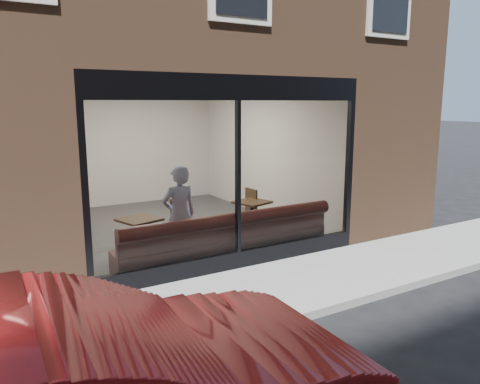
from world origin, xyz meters
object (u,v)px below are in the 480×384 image
cafe_chair_right (244,222)px  person (179,215)px  cafe_table_right (252,202)px  banquette (227,249)px  cafe_table_left (139,220)px  cafe_chair_left (167,239)px

cafe_chair_right → person: bearing=28.1°
person → cafe_table_right: bearing=-162.0°
banquette → cafe_table_left: (-1.28, 0.86, 0.52)m
person → cafe_table_left: 0.77m
banquette → person: 1.03m
cafe_chair_left → person: bearing=84.2°
person → cafe_chair_right: (1.96, 1.10, -0.62)m
cafe_table_left → cafe_table_right: bearing=4.9°
cafe_table_right → banquette: bearing=-138.3°
cafe_chair_left → cafe_chair_right: (1.89, 0.32, 0.00)m
person → cafe_table_left: (-0.54, 0.54, -0.12)m
banquette → cafe_table_right: (1.21, 1.08, 0.52)m
cafe_chair_left → cafe_table_right: bearing=178.6°
banquette → cafe_chair_left: bearing=121.4°
cafe_table_left → cafe_chair_left: 0.82m
person → cafe_chair_left: person is taller
banquette → cafe_table_left: 1.63m
cafe_table_right → cafe_chair_right: cafe_table_right is taller
cafe_table_right → cafe_chair_left: cafe_table_right is taller
cafe_table_left → cafe_chair_right: cafe_table_left is taller
person → cafe_chair_left: 1.00m
banquette → cafe_chair_left: size_ratio=8.98×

